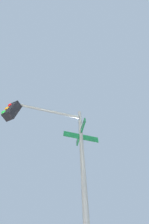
# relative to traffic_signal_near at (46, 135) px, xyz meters

# --- Properties ---
(traffic_signal_near) EXTENTS (2.49, 2.00, 5.90)m
(traffic_signal_near) POSITION_rel_traffic_signal_near_xyz_m (0.00, 0.00, 0.00)
(traffic_signal_near) COLOR slate
(traffic_signal_near) RESTS_ON ground_plane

